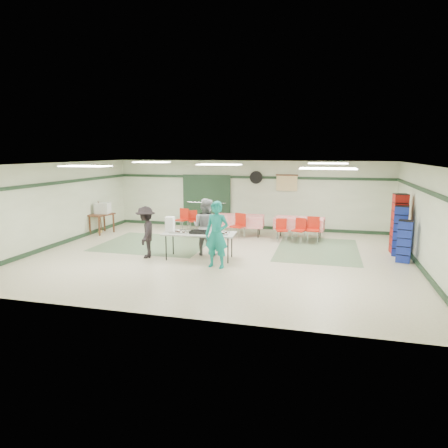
% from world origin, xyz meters
% --- Properties ---
extents(floor, '(11.00, 11.00, 0.00)m').
position_xyz_m(floor, '(0.00, 0.00, 0.00)').
color(floor, beige).
rests_on(floor, ground).
extents(ceiling, '(11.00, 11.00, 0.00)m').
position_xyz_m(ceiling, '(0.00, 0.00, 2.70)').
color(ceiling, silver).
rests_on(ceiling, wall_back).
extents(wall_back, '(11.00, 0.00, 11.00)m').
position_xyz_m(wall_back, '(0.00, 4.50, 1.35)').
color(wall_back, beige).
rests_on(wall_back, floor).
extents(wall_front, '(11.00, 0.00, 11.00)m').
position_xyz_m(wall_front, '(0.00, -4.50, 1.35)').
color(wall_front, beige).
rests_on(wall_front, floor).
extents(wall_left, '(0.00, 9.00, 9.00)m').
position_xyz_m(wall_left, '(-5.50, 0.00, 1.35)').
color(wall_left, beige).
rests_on(wall_left, floor).
extents(wall_right, '(0.00, 9.00, 9.00)m').
position_xyz_m(wall_right, '(5.50, 0.00, 1.35)').
color(wall_right, beige).
rests_on(wall_right, floor).
extents(trim_back, '(11.00, 0.06, 0.10)m').
position_xyz_m(trim_back, '(0.00, 4.47, 2.05)').
color(trim_back, '#1C3320').
rests_on(trim_back, wall_back).
extents(baseboard_back, '(11.00, 0.06, 0.12)m').
position_xyz_m(baseboard_back, '(0.00, 4.47, 0.06)').
color(baseboard_back, '#1C3320').
rests_on(baseboard_back, floor).
extents(trim_left, '(0.06, 9.00, 0.10)m').
position_xyz_m(trim_left, '(-5.47, 0.00, 2.05)').
color(trim_left, '#1C3320').
rests_on(trim_left, wall_back).
extents(baseboard_left, '(0.06, 9.00, 0.12)m').
position_xyz_m(baseboard_left, '(-5.47, 0.00, 0.06)').
color(baseboard_left, '#1C3320').
rests_on(baseboard_left, floor).
extents(trim_right, '(0.06, 9.00, 0.10)m').
position_xyz_m(trim_right, '(5.47, 0.00, 2.05)').
color(trim_right, '#1C3320').
rests_on(trim_right, wall_back).
extents(baseboard_right, '(0.06, 9.00, 0.12)m').
position_xyz_m(baseboard_right, '(5.47, 0.00, 0.06)').
color(baseboard_right, '#1C3320').
rests_on(baseboard_right, floor).
extents(green_patch_a, '(3.50, 3.00, 0.01)m').
position_xyz_m(green_patch_a, '(-2.50, 1.00, 0.00)').
color(green_patch_a, gray).
rests_on(green_patch_a, floor).
extents(green_patch_b, '(2.50, 3.50, 0.01)m').
position_xyz_m(green_patch_b, '(2.80, 1.50, 0.00)').
color(green_patch_b, gray).
rests_on(green_patch_b, floor).
extents(double_door_left, '(0.90, 0.06, 2.10)m').
position_xyz_m(double_door_left, '(-2.20, 4.44, 1.05)').
color(double_door_left, gray).
rests_on(double_door_left, floor).
extents(double_door_right, '(0.90, 0.06, 2.10)m').
position_xyz_m(double_door_right, '(-1.25, 4.44, 1.05)').
color(double_door_right, gray).
rests_on(double_door_right, floor).
extents(door_frame, '(2.00, 0.03, 2.15)m').
position_xyz_m(door_frame, '(-1.73, 4.42, 1.05)').
color(door_frame, '#1C3320').
rests_on(door_frame, floor).
extents(wall_fan, '(0.50, 0.10, 0.50)m').
position_xyz_m(wall_fan, '(0.30, 4.44, 2.05)').
color(wall_fan, black).
rests_on(wall_fan, wall_back).
extents(scroll_banner, '(0.80, 0.02, 0.60)m').
position_xyz_m(scroll_banner, '(1.50, 4.44, 1.85)').
color(scroll_banner, beige).
rests_on(scroll_banner, wall_back).
extents(serving_table, '(2.11, 0.98, 0.76)m').
position_xyz_m(serving_table, '(-0.47, -0.45, 0.72)').
color(serving_table, '#B4B4AF').
rests_on(serving_table, floor).
extents(sheet_tray_right, '(0.55, 0.44, 0.02)m').
position_xyz_m(sheet_tray_right, '(0.13, -0.46, 0.77)').
color(sheet_tray_right, silver).
rests_on(sheet_tray_right, serving_table).
extents(sheet_tray_mid, '(0.60, 0.47, 0.02)m').
position_xyz_m(sheet_tray_mid, '(-0.51, -0.28, 0.77)').
color(sheet_tray_mid, silver).
rests_on(sheet_tray_mid, serving_table).
extents(sheet_tray_left, '(0.62, 0.49, 0.02)m').
position_xyz_m(sheet_tray_left, '(-0.99, -0.52, 0.77)').
color(sheet_tray_left, silver).
rests_on(sheet_tray_left, serving_table).
extents(baking_pan, '(0.53, 0.35, 0.08)m').
position_xyz_m(baking_pan, '(-0.46, -0.51, 0.80)').
color(baking_pan, black).
rests_on(baking_pan, serving_table).
extents(foam_box_stack, '(0.25, 0.23, 0.43)m').
position_xyz_m(foam_box_stack, '(-1.36, -0.45, 0.97)').
color(foam_box_stack, white).
rests_on(foam_box_stack, serving_table).
extents(volunteer_teal, '(0.70, 0.51, 1.78)m').
position_xyz_m(volunteer_teal, '(0.24, -1.14, 0.89)').
color(volunteer_teal, '#13877F').
rests_on(volunteer_teal, floor).
extents(volunteer_grey, '(0.94, 0.80, 1.69)m').
position_xyz_m(volunteer_grey, '(-0.44, 0.04, 0.85)').
color(volunteer_grey, gray).
rests_on(volunteer_grey, floor).
extents(volunteer_dark, '(0.83, 1.10, 1.50)m').
position_xyz_m(volunteer_dark, '(-2.02, -0.68, 0.75)').
color(volunteer_dark, black).
rests_on(volunteer_dark, floor).
extents(dining_table_a, '(1.75, 0.89, 0.77)m').
position_xyz_m(dining_table_a, '(2.12, 2.97, 0.57)').
color(dining_table_a, red).
rests_on(dining_table_a, floor).
extents(dining_table_b, '(1.88, 0.94, 0.77)m').
position_xyz_m(dining_table_b, '(-0.08, 2.97, 0.57)').
color(dining_table_b, red).
rests_on(dining_table_b, floor).
extents(chair_a, '(0.50, 0.50, 0.83)m').
position_xyz_m(chair_a, '(2.17, 2.39, 0.51)').
color(chair_a, red).
rests_on(chair_a, floor).
extents(chair_b, '(0.45, 0.45, 0.79)m').
position_xyz_m(chair_b, '(1.56, 2.39, 0.48)').
color(chair_b, red).
rests_on(chair_b, floor).
extents(chair_c, '(0.42, 0.42, 0.90)m').
position_xyz_m(chair_c, '(2.61, 2.41, 0.55)').
color(chair_c, red).
rests_on(chair_c, floor).
extents(chair_d, '(0.55, 0.55, 0.91)m').
position_xyz_m(chair_d, '(0.07, 2.40, 0.56)').
color(chair_d, red).
rests_on(chair_d, floor).
extents(chair_loose_a, '(0.51, 0.51, 0.80)m').
position_xyz_m(chair_loose_a, '(-1.98, 3.43, 0.49)').
color(chair_loose_a, red).
rests_on(chair_loose_a, floor).
extents(chair_loose_b, '(0.51, 0.51, 0.88)m').
position_xyz_m(chair_loose_b, '(-2.34, 3.25, 0.54)').
color(chair_loose_b, red).
rests_on(chair_loose_b, floor).
extents(crate_stack_blue_a, '(0.45, 0.45, 1.49)m').
position_xyz_m(crate_stack_blue_a, '(5.15, 1.35, 0.75)').
color(crate_stack_blue_a, navy).
rests_on(crate_stack_blue_a, floor).
extents(crate_stack_red, '(0.43, 0.43, 1.81)m').
position_xyz_m(crate_stack_red, '(5.15, 1.68, 0.91)').
color(crate_stack_red, maroon).
rests_on(crate_stack_red, floor).
extents(crate_stack_blue_b, '(0.44, 0.44, 1.18)m').
position_xyz_m(crate_stack_blue_b, '(5.15, 0.64, 0.59)').
color(crate_stack_blue_b, navy).
rests_on(crate_stack_blue_b, floor).
extents(printer_table, '(0.77, 1.01, 0.74)m').
position_xyz_m(printer_table, '(-5.15, 2.10, 0.64)').
color(printer_table, brown).
rests_on(printer_table, floor).
extents(office_printer, '(0.58, 0.53, 0.41)m').
position_xyz_m(office_printer, '(-5.15, 2.21, 0.95)').
color(office_printer, silver).
rests_on(office_printer, printer_table).
extents(broom, '(0.05, 0.20, 1.21)m').
position_xyz_m(broom, '(-5.23, 2.13, 0.63)').
color(broom, brown).
rests_on(broom, floor).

